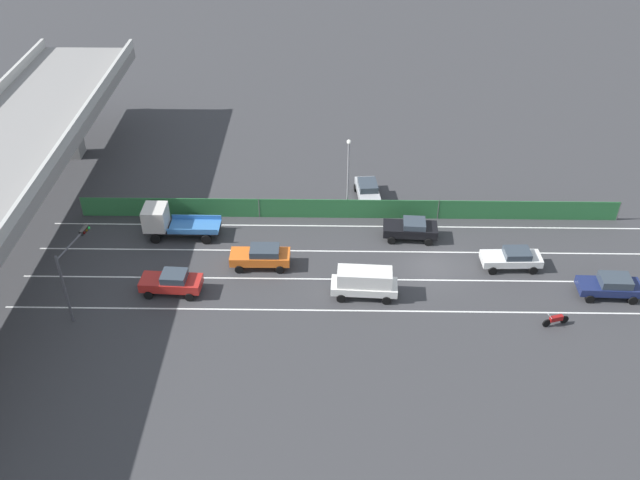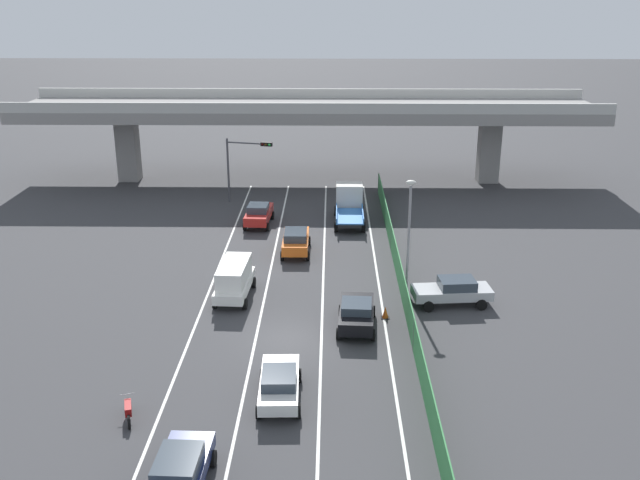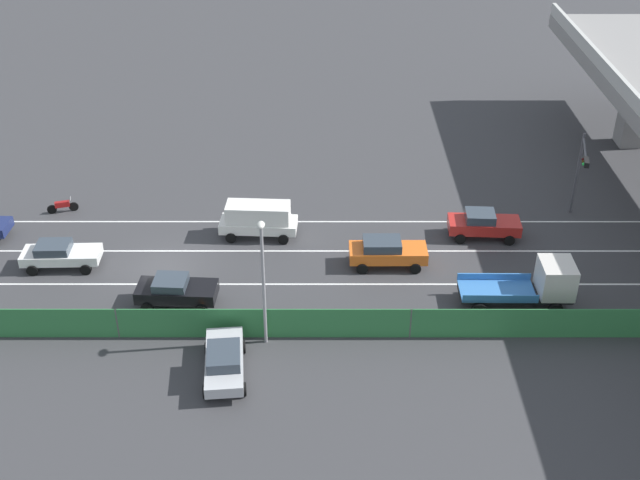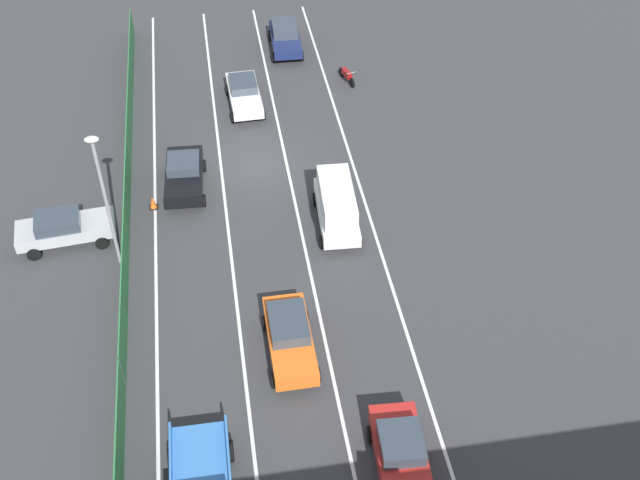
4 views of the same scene
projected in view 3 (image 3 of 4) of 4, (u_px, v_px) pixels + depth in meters
The scene contains 17 objects.
ground_plane at pixel (165, 267), 46.27m from camera, with size 300.00×300.00×0.00m, color #38383A.
lane_line_left_edge at pixel (275, 222), 50.69m from camera, with size 0.14×48.29×0.01m, color silver.
lane_line_mid_left at pixel (273, 251), 47.74m from camera, with size 0.14×48.29×0.01m, color silver.
lane_line_mid_right at pixel (270, 284), 44.79m from camera, with size 0.14×48.29×0.01m, color silver.
lane_line_right_edge at pixel (266, 322), 41.84m from camera, with size 0.14×48.29×0.01m, color silver.
green_fence at pixel (264, 323), 40.33m from camera, with size 0.10×44.39×1.75m.
car_sedan_white at pixel (60, 254), 45.88m from camera, with size 2.04×4.47×1.54m.
car_sedan_red at pixel (483, 224), 48.65m from camera, with size 2.13×4.40×1.70m.
car_sedan_black at pixel (176, 290), 42.73m from camera, with size 2.23×4.35×1.63m.
car_van_white at pixel (258, 218), 48.60m from camera, with size 2.17×4.76×2.18m.
car_taxi_orange at pixel (387, 251), 45.96m from camera, with size 1.97×4.46×1.69m.
flatbed_truck_blue at pixel (538, 284), 42.45m from camera, with size 2.38×5.91×2.63m.
motorcycle at pixel (63, 206), 51.50m from camera, with size 0.77×1.90×0.93m.
parked_wagon_silver at pixel (224, 360), 37.88m from camera, with size 4.67×2.32×1.59m.
traffic_light at pixel (581, 167), 48.57m from camera, with size 3.95×1.21×5.48m.
street_lamp at pixel (263, 272), 38.25m from camera, with size 0.60×0.36×6.98m.
traffic_cone at pixel (197, 318), 41.62m from camera, with size 0.47×0.47×0.68m.
Camera 3 is at (38.59, 8.98, 25.58)m, focal length 45.06 mm.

